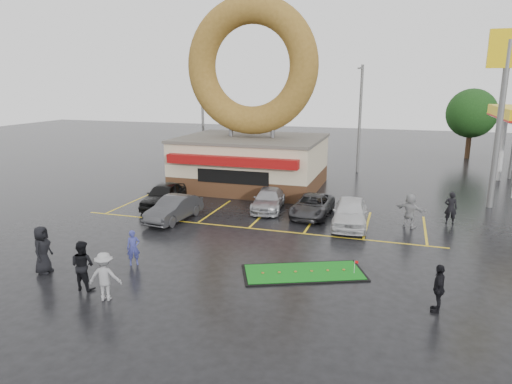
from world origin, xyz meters
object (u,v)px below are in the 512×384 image
(car_grey, at_px, (312,205))
(person_cameraman, at_px, (439,288))
(streetlight_mid, at_px, (360,116))
(car_dgrey, at_px, (174,209))
(car_silver, at_px, (269,199))
(shell_sign, at_px, (504,86))
(donut_shop, at_px, (251,126))
(car_white, at_px, (350,212))
(person_blue, at_px, (133,248))
(streetlight_left, at_px, (202,114))
(dumpster, at_px, (191,176))
(car_black, at_px, (164,195))
(putting_green, at_px, (304,272))

(car_grey, bearing_deg, person_cameraman, -55.94)
(streetlight_mid, distance_m, car_grey, 14.76)
(car_dgrey, xyz_separation_m, car_silver, (4.44, 3.81, -0.06))
(person_cameraman, bearing_deg, car_dgrey, -112.31)
(shell_sign, bearing_deg, donut_shop, 176.53)
(streetlight_mid, bearing_deg, car_dgrey, -115.94)
(car_white, height_order, person_blue, car_white)
(car_silver, height_order, person_cameraman, person_cameraman)
(streetlight_left, xyz_separation_m, car_grey, (12.78, -13.10, -4.18))
(car_white, height_order, dumpster, car_white)
(person_cameraman, bearing_deg, car_black, -116.29)
(donut_shop, bearing_deg, car_grey, -46.80)
(streetlight_mid, relative_size, putting_green, 1.68)
(car_dgrey, relative_size, car_white, 0.92)
(donut_shop, height_order, putting_green, donut_shop)
(car_grey, xyz_separation_m, putting_green, (1.25, -8.35, -0.56))
(shell_sign, xyz_separation_m, car_dgrey, (-17.47, -8.50, -6.70))
(streetlight_left, xyz_separation_m, dumpster, (2.50, -7.82, -4.13))
(streetlight_mid, distance_m, car_black, 18.74)
(car_silver, bearing_deg, dumpster, 139.57)
(donut_shop, distance_m, car_black, 8.72)
(car_black, distance_m, putting_green, 12.80)
(car_black, relative_size, person_cameraman, 2.59)
(car_black, distance_m, car_grey, 9.23)
(shell_sign, distance_m, person_cameraman, 17.06)
(car_dgrey, height_order, person_blue, person_blue)
(person_blue, relative_size, dumpster, 0.84)
(car_dgrey, xyz_separation_m, car_grey, (7.25, 3.32, -0.08))
(shell_sign, height_order, dumpster, shell_sign)
(donut_shop, bearing_deg, person_cameraman, -53.48)
(car_black, height_order, car_dgrey, car_black)
(car_dgrey, distance_m, person_cameraman, 15.08)
(streetlight_left, xyz_separation_m, car_silver, (9.97, -12.61, -4.17))
(shell_sign, distance_m, person_blue, 22.85)
(donut_shop, distance_m, person_blue, 16.21)
(car_dgrey, height_order, car_silver, car_dgrey)
(donut_shop, xyz_separation_m, person_cameraman, (12.01, -16.22, -3.61))
(car_grey, bearing_deg, person_blue, -119.04)
(car_white, bearing_deg, putting_green, -102.87)
(streetlight_left, height_order, car_white, streetlight_left)
(shell_sign, height_order, car_dgrey, shell_sign)
(person_blue, height_order, person_cameraman, person_cameraman)
(streetlight_mid, distance_m, person_cameraman, 24.99)
(person_cameraman, bearing_deg, car_white, -151.46)
(shell_sign, height_order, car_white, shell_sign)
(car_black, xyz_separation_m, car_silver, (6.37, 1.45, -0.13))
(car_dgrey, bearing_deg, streetlight_mid, 70.48)
(shell_sign, bearing_deg, dumpster, 179.73)
(streetlight_mid, xyz_separation_m, person_blue, (-7.09, -23.73, -4.02))
(shell_sign, distance_m, streetlight_mid, 12.93)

